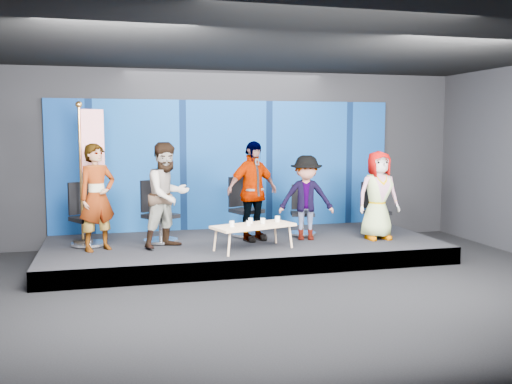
% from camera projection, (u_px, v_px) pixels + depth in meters
% --- Properties ---
extents(ground, '(10.00, 10.00, 0.00)m').
position_uv_depth(ground, '(284.00, 295.00, 7.99)').
color(ground, black).
rests_on(ground, ground).
extents(room_walls, '(10.02, 8.02, 3.51)m').
position_uv_depth(room_walls, '(285.00, 121.00, 7.73)').
color(room_walls, black).
rests_on(room_walls, ground).
extents(riser, '(7.00, 3.00, 0.30)m').
position_uv_depth(riser, '(243.00, 249.00, 10.38)').
color(riser, black).
rests_on(riser, ground).
extents(backdrop, '(7.00, 0.08, 2.60)m').
position_uv_depth(backdrop, '(227.00, 165.00, 11.62)').
color(backdrop, navy).
rests_on(backdrop, riser).
extents(chair_a, '(0.85, 0.85, 1.10)m').
position_uv_depth(chair_a, '(87.00, 225.00, 9.91)').
color(chair_a, silver).
rests_on(chair_a, riser).
extents(panelist_a, '(0.78, 0.70, 1.79)m').
position_uv_depth(panelist_a, '(97.00, 197.00, 9.45)').
color(panelist_a, black).
rests_on(panelist_a, riser).
extents(chair_b, '(0.87, 0.87, 1.11)m').
position_uv_depth(chair_b, '(159.00, 222.00, 10.20)').
color(chair_b, silver).
rests_on(chair_b, riser).
extents(panelist_b, '(1.11, 1.05, 1.80)m').
position_uv_depth(panelist_b, '(168.00, 195.00, 9.70)').
color(panelist_b, black).
rests_on(panelist_b, riser).
extents(chair_c, '(0.81, 0.81, 1.12)m').
position_uv_depth(chair_c, '(245.00, 216.00, 10.86)').
color(chair_c, silver).
rests_on(chair_c, riser).
extents(panelist_c, '(1.15, 0.79, 1.81)m').
position_uv_depth(panelist_c, '(252.00, 191.00, 10.32)').
color(panelist_c, black).
rests_on(panelist_c, riser).
extents(chair_d, '(0.65, 0.65, 0.96)m').
position_uv_depth(chair_d, '(302.00, 218.00, 10.96)').
color(chair_d, silver).
rests_on(chair_d, riser).
extents(panelist_d, '(1.11, 0.80, 1.55)m').
position_uv_depth(panelist_d, '(306.00, 198.00, 10.42)').
color(panelist_d, black).
rests_on(panelist_d, riser).
extents(chair_e, '(0.57, 0.57, 1.00)m').
position_uv_depth(chair_e, '(374.00, 217.00, 11.01)').
color(chair_e, silver).
rests_on(chair_e, riser).
extents(panelist_e, '(0.80, 0.52, 1.63)m').
position_uv_depth(panelist_e, '(378.00, 195.00, 10.47)').
color(panelist_e, black).
rests_on(panelist_e, riser).
extents(coffee_table, '(1.50, 0.99, 0.43)m').
position_uv_depth(coffee_table, '(253.00, 227.00, 9.56)').
color(coffee_table, tan).
rests_on(coffee_table, riser).
extents(mug_a, '(0.08, 0.08, 0.10)m').
position_uv_depth(mug_a, '(232.00, 224.00, 9.35)').
color(mug_a, silver).
rests_on(mug_a, coffee_table).
extents(mug_b, '(0.07, 0.07, 0.09)m').
position_uv_depth(mug_b, '(248.00, 223.00, 9.43)').
color(mug_b, silver).
rests_on(mug_b, coffee_table).
extents(mug_c, '(0.08, 0.08, 0.09)m').
position_uv_depth(mug_c, '(250.00, 221.00, 9.69)').
color(mug_c, silver).
rests_on(mug_c, coffee_table).
extents(mug_d, '(0.08, 0.08, 0.10)m').
position_uv_depth(mug_d, '(263.00, 221.00, 9.65)').
color(mug_d, silver).
rests_on(mug_d, coffee_table).
extents(mug_e, '(0.09, 0.09, 0.10)m').
position_uv_depth(mug_e, '(277.00, 219.00, 9.84)').
color(mug_e, silver).
rests_on(mug_e, coffee_table).
extents(flag_stand, '(0.57, 0.33, 2.50)m').
position_uv_depth(flag_stand, '(88.00, 170.00, 9.89)').
color(flag_stand, black).
rests_on(flag_stand, riser).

